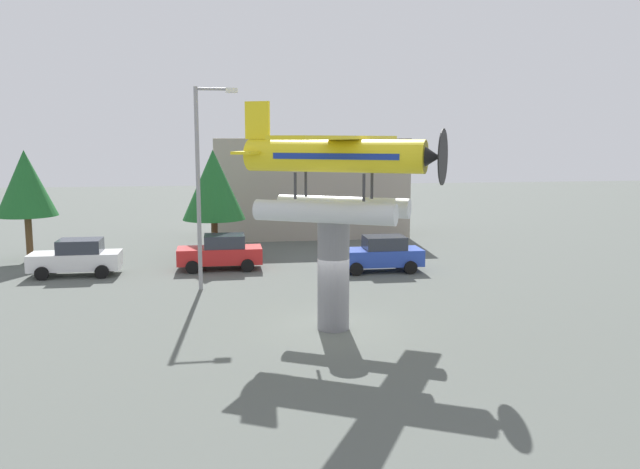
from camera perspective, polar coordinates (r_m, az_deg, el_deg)
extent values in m
plane|color=#515651|center=(23.16, 1.15, -8.16)|extent=(140.00, 140.00, 0.00)
cylinder|color=slate|center=(22.69, 1.17, -3.50)|extent=(1.10, 1.10, 3.84)
cylinder|color=silver|center=(21.39, 0.34, 1.93)|extent=(4.55, 2.90, 0.70)
cylinder|color=#333338|center=(21.43, 3.82, 4.08)|extent=(0.14, 0.14, 0.90)
cylinder|color=#333338|center=(22.20, -2.16, 4.24)|extent=(0.14, 0.14, 0.90)
cylinder|color=silver|center=(23.27, 1.97, 2.46)|extent=(4.55, 2.90, 0.70)
cylinder|color=#333338|center=(22.39, 4.52, 4.26)|extent=(0.14, 0.14, 0.90)
cylinder|color=#333338|center=(23.13, -1.24, 4.41)|extent=(0.14, 0.14, 0.90)
cylinder|color=yellow|center=(22.20, 1.20, 6.83)|extent=(5.97, 3.92, 1.10)
cube|color=#193399|center=(22.14, 1.70, 6.82)|extent=(4.36, 3.07, 0.20)
cone|color=#262628|center=(21.40, 9.54, 6.66)|extent=(1.03, 1.11, 0.88)
cylinder|color=black|center=(21.34, 10.61, 6.62)|extent=(0.89, 1.60, 1.80)
cube|color=yellow|center=(22.07, 2.20, 8.40)|extent=(5.92, 9.67, 0.12)
cube|color=yellow|center=(23.24, -5.41, 7.11)|extent=(1.95, 2.80, 0.10)
cube|color=yellow|center=(23.24, -5.45, 9.83)|extent=(0.85, 0.53, 1.30)
cube|color=white|center=(33.78, -20.43, -2.14)|extent=(4.20, 1.70, 0.80)
cube|color=#2D333D|center=(33.61, -20.07, -0.93)|extent=(2.00, 1.56, 0.64)
cylinder|color=black|center=(35.01, -22.27, -2.55)|extent=(0.64, 0.22, 0.64)
cylinder|color=black|center=(33.29, -22.98, -3.14)|extent=(0.64, 0.22, 0.64)
cylinder|color=black|center=(34.48, -17.90, -2.49)|extent=(0.64, 0.22, 0.64)
cylinder|color=black|center=(32.73, -18.38, -3.08)|extent=(0.64, 0.22, 0.64)
cube|color=red|center=(33.51, -8.68, -1.79)|extent=(4.20, 1.70, 0.80)
cube|color=#2D333D|center=(33.39, -8.28, -0.56)|extent=(2.00, 1.56, 0.64)
cylinder|color=black|center=(34.49, -10.92, -2.23)|extent=(0.64, 0.22, 0.64)
cylinder|color=black|center=(32.72, -11.03, -2.80)|extent=(0.64, 0.22, 0.64)
cylinder|color=black|center=(34.49, -6.43, -2.12)|extent=(0.64, 0.22, 0.64)
cylinder|color=black|center=(32.73, -6.29, -2.70)|extent=(0.64, 0.22, 0.64)
cube|color=#2847B7|center=(32.79, 5.16, -1.95)|extent=(4.20, 1.70, 0.80)
cube|color=#2D333D|center=(32.73, 5.60, -0.69)|extent=(2.00, 1.56, 0.64)
cylinder|color=black|center=(33.43, 2.53, -2.42)|extent=(0.64, 0.22, 0.64)
cylinder|color=black|center=(31.70, 3.17, -3.02)|extent=(0.64, 0.22, 0.64)
cylinder|color=black|center=(34.06, 6.99, -2.27)|extent=(0.64, 0.22, 0.64)
cylinder|color=black|center=(32.36, 7.86, -2.85)|extent=(0.64, 0.22, 0.64)
cylinder|color=gray|center=(28.72, -10.50, 3.80)|extent=(0.18, 0.18, 8.72)
cylinder|color=gray|center=(28.69, -9.10, 12.34)|extent=(1.60, 0.12, 0.12)
cube|color=silver|center=(28.70, -7.67, 12.27)|extent=(0.50, 0.28, 0.20)
cube|color=#9E9384|center=(44.40, -0.94, 4.12)|extent=(12.67, 5.00, 6.53)
cylinder|color=brown|center=(38.60, -23.90, -0.32)|extent=(0.36, 0.36, 2.44)
cone|color=#1E6028|center=(38.29, -24.16, 4.09)|extent=(3.16, 3.16, 3.51)
cylinder|color=brown|center=(36.65, -9.11, -0.35)|extent=(0.36, 0.36, 2.15)
cone|color=#1E6028|center=(36.32, -9.22, 4.29)|extent=(3.42, 3.42, 3.80)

